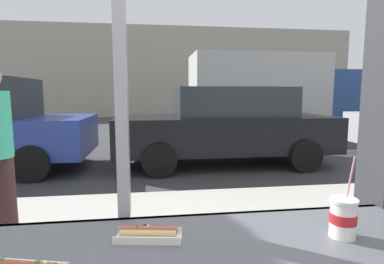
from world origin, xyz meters
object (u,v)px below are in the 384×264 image
(hotdog_tray_near, at_px, (148,233))
(box_truck, at_px, (275,92))
(soda_cup_right, at_px, (343,217))
(parked_car_black, at_px, (225,125))

(hotdog_tray_near, relative_size, box_truck, 0.04)
(soda_cup_right, xyz_separation_m, box_truck, (3.92, 9.94, 0.51))
(soda_cup_right, distance_m, hotdog_tray_near, 0.70)
(hotdog_tray_near, distance_m, box_truck, 10.91)
(soda_cup_right, bearing_deg, parked_car_black, 80.45)
(soda_cup_right, relative_size, hotdog_tray_near, 1.22)
(soda_cup_right, distance_m, parked_car_black, 5.50)
(box_truck, bearing_deg, hotdog_tray_near, -115.07)
(soda_cup_right, height_order, box_truck, box_truck)
(soda_cup_right, height_order, parked_car_black, parked_car_black)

